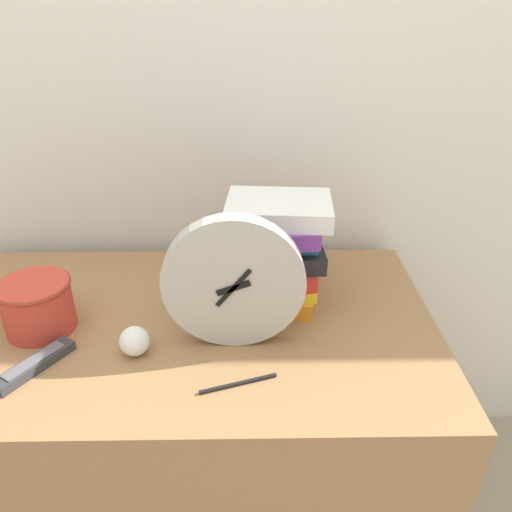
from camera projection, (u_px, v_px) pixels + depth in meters
The scene contains 8 objects.
wall_back at pixel (178, 83), 1.30m from camera, with size 6.00×0.04×2.40m.
desk at pixel (183, 434), 1.33m from camera, with size 1.22×0.69×0.74m.
desk_clock at pixel (234, 283), 1.02m from camera, with size 0.30×0.04×0.30m.
book_stack at pixel (275, 251), 1.17m from camera, with size 0.25×0.22×0.26m.
basket at pixel (37, 304), 1.10m from camera, with size 0.16×0.16×0.12m.
tv_remote at pixel (35, 364), 1.01m from camera, with size 0.13×0.17×0.02m.
crumpled_paper_ball at pixel (135, 341), 1.04m from camera, with size 0.06×0.06×0.06m.
pen at pixel (238, 383), 0.97m from camera, with size 0.15×0.05×0.01m.
Camera 1 is at (0.18, -0.60, 1.42)m, focal length 35.00 mm.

